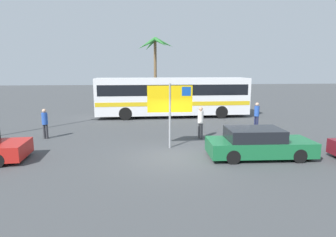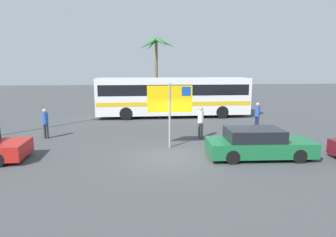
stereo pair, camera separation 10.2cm
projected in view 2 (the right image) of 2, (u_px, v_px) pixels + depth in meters
ground at (174, 158)px, 12.62m from camera, size 120.00×120.00×0.00m
bus_front_coach at (173, 95)px, 23.16m from camera, size 12.23×2.63×3.17m
ferry_sign at (171, 102)px, 13.80m from camera, size 2.20×0.14×3.20m
car_green at (258, 144)px, 12.51m from camera, size 4.64×2.03×1.32m
pedestrian_near_sign at (45, 121)px, 15.94m from camera, size 0.32×0.32×1.70m
pedestrian_crossing_lot at (257, 113)px, 18.52m from camera, size 0.32×0.32×1.73m
pedestrian_by_bus at (201, 120)px, 15.94m from camera, size 0.32×0.32×1.81m
palm_tree_seaside at (156, 50)px, 31.47m from camera, size 4.12×3.69×7.37m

